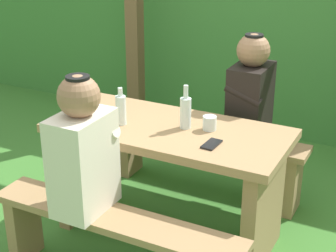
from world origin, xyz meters
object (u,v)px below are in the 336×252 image
object	(u,v)px
person_black_coat	(250,94)
bottle_right	(186,112)
picnic_table	(168,162)
cell_phone	(212,144)
bottle_left	(121,109)
person_white_shirt	(83,150)
bench_far	(207,149)
bench_near	(115,237)
drinking_glass	(210,123)

from	to	relation	value
person_black_coat	bottle_right	xyz separation A→B (m)	(-0.20, -0.56, 0.03)
person_black_coat	picnic_table	bearing A→B (deg)	-116.15
cell_phone	bottle_left	bearing A→B (deg)	179.50
person_white_shirt	picnic_table	bearing A→B (deg)	73.93
picnic_table	bottle_right	xyz separation A→B (m)	(0.10, 0.03, 0.33)
bench_far	cell_phone	size ratio (longest dim) A/B	10.00
bench_far	bottle_right	world-z (taller)	bottle_right
picnic_table	bottle_left	size ratio (longest dim) A/B	6.28
bench_far	person_white_shirt	size ratio (longest dim) A/B	1.95
picnic_table	bench_near	world-z (taller)	picnic_table
bench_far	person_white_shirt	bearing A→B (deg)	-98.17
bottle_left	cell_phone	distance (m)	0.59
bottle_right	cell_phone	size ratio (longest dim) A/B	1.83
picnic_table	bench_near	bearing A→B (deg)	-90.00
picnic_table	bench_far	xyz separation A→B (m)	(0.00, 0.60, -0.17)
picnic_table	bottle_right	size ratio (longest dim) A/B	5.46
picnic_table	bench_far	bearing A→B (deg)	90.00
picnic_table	person_black_coat	bearing A→B (deg)	63.85
person_white_shirt	cell_phone	world-z (taller)	person_white_shirt
bench_near	bench_far	xyz separation A→B (m)	(0.00, 1.19, 0.00)
picnic_table	drinking_glass	size ratio (longest dim) A/B	17.31
picnic_table	bench_near	distance (m)	0.62
bench_far	cell_phone	world-z (taller)	cell_phone
person_white_shirt	person_black_coat	world-z (taller)	same
cell_phone	person_black_coat	bearing A→B (deg)	94.94
bench_near	cell_phone	distance (m)	0.70
picnic_table	bench_near	xyz separation A→B (m)	(0.00, -0.60, -0.17)
person_white_shirt	bottle_right	bearing A→B (deg)	66.94
person_white_shirt	person_black_coat	distance (m)	1.27
bench_near	drinking_glass	world-z (taller)	drinking_glass
person_white_shirt	drinking_glass	xyz separation A→B (m)	(0.40, 0.66, -0.02)
bench_near	bottle_right	xyz separation A→B (m)	(0.10, 0.63, 0.49)
picnic_table	person_white_shirt	xyz separation A→B (m)	(-0.17, -0.59, 0.29)
bench_near	bottle_left	distance (m)	0.75
picnic_table	bench_far	world-z (taller)	picnic_table
picnic_table	bottle_left	world-z (taller)	bottle_left
drinking_glass	bottle_left	bearing A→B (deg)	-162.06
bench_near	bench_far	distance (m)	1.19
drinking_glass	cell_phone	world-z (taller)	drinking_glass
drinking_glass	bench_far	bearing A→B (deg)	113.59
drinking_glass	person_black_coat	bearing A→B (deg)	83.26
person_black_coat	person_white_shirt	bearing A→B (deg)	-111.28
picnic_table	person_white_shirt	bearing A→B (deg)	-106.07
bench_near	drinking_glass	size ratio (longest dim) A/B	17.31
person_black_coat	bottle_left	xyz separation A→B (m)	(-0.55, -0.68, 0.03)
bench_far	bottle_left	distance (m)	0.88
person_black_coat	bottle_left	distance (m)	0.88
person_black_coat	cell_phone	bearing A→B (deg)	-87.47
bench_far	drinking_glass	size ratio (longest dim) A/B	17.31
bottle_left	cell_phone	xyz separation A→B (m)	(0.58, -0.03, -0.09)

